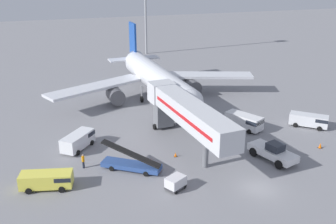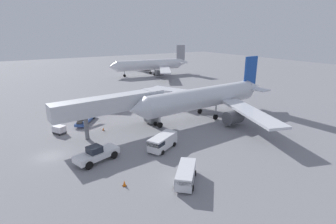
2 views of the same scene
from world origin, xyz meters
name	(u,v)px [view 1 (image 1 of 2)]	position (x,y,z in m)	size (l,w,h in m)	color
ground_plane	(259,189)	(0.00, 0.00, 0.00)	(300.00, 300.00, 0.00)	gray
airplane_at_gate	(155,78)	(-2.29, 30.82, 4.16)	(37.77, 34.74, 11.90)	silver
jet_bridge	(185,111)	(-3.99, 12.06, 5.05)	(4.97, 20.44, 6.78)	silver
pushback_tug	(273,152)	(5.04, 5.28, 1.07)	(4.08, 6.63, 2.31)	white
belt_loader_truck	(131,164)	(-11.96, 8.26, 0.77)	(6.80, 5.54, 3.31)	#2D4C8E
service_van_far_left	(48,179)	(-21.27, 7.20, 1.06)	(5.76, 3.19, 1.81)	#E5DB4C
service_van_outer_left	(310,120)	(15.95, 12.62, 1.09)	(5.30, 5.06, 1.88)	silver
service_van_mid_right	(78,140)	(-17.13, 16.03, 1.18)	(4.87, 5.20, 2.05)	white
service_van_mid_left	(245,121)	(6.47, 14.94, 1.23)	(4.38, 5.83, 2.15)	white
baggage_cart_near_left	(176,182)	(-8.44, 2.73, 0.81)	(2.51, 2.27, 1.46)	#38383D
ground_crew_worker_foreground	(83,161)	(-17.20, 10.47, 0.94)	(0.44, 0.44, 1.78)	#1E2333
safety_cone_alpha	(176,154)	(-5.97, 9.80, 0.30)	(0.39, 0.39, 0.60)	black
safety_cone_bravo	(320,146)	(12.76, 6.15, 0.35)	(0.46, 0.46, 0.71)	black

